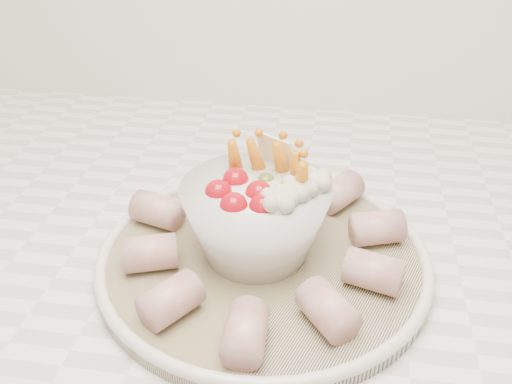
# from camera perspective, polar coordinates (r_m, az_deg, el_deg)

# --- Properties ---
(serving_platter) EXTENTS (0.42, 0.42, 0.02)m
(serving_platter) POSITION_cam_1_polar(r_m,az_deg,el_deg) (0.58, 0.77, -6.58)
(serving_platter) COLOR navy
(serving_platter) RESTS_ON kitchen_counter
(veggie_bowl) EXTENTS (0.15, 0.15, 0.11)m
(veggie_bowl) POSITION_cam_1_polar(r_m,az_deg,el_deg) (0.55, 0.18, -2.41)
(veggie_bowl) COLOR silver
(veggie_bowl) RESTS_ON serving_platter
(cured_meat_rolls) EXTENTS (0.29, 0.29, 0.03)m
(cured_meat_rolls) POSITION_cam_1_polar(r_m,az_deg,el_deg) (0.56, 0.72, -4.84)
(cured_meat_rolls) COLOR #A74D4C
(cured_meat_rolls) RESTS_ON serving_platter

